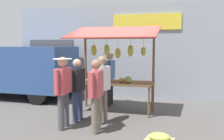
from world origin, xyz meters
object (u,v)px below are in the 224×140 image
Objects in this scene: shopper_with_ponytail at (102,85)px; shopper_in_grey_tee at (77,86)px; shopper_with_shopping_bag at (96,91)px; shopper_in_striped_shirt at (63,86)px; market_stall at (115,59)px; parked_van at (10,67)px; vendor_with_sunhat at (110,74)px.

shopper_in_grey_tee is (0.65, -0.01, -0.06)m from shopper_with_ponytail.
shopper_with_shopping_bag is 0.97× the size of shopper_with_ponytail.
market_stall is at bearing -24.62° from shopper_in_striped_shirt.
parked_van is (4.28, -2.16, 0.15)m from shopper_with_ponytail.
shopper_with_ponytail is (0.02, 1.19, -0.57)m from market_stall.
vendor_with_sunhat is 1.02× the size of shopper_with_ponytail.
vendor_with_sunhat is at bearing 23.11° from shopper_with_ponytail.
shopper_with_ponytail is at bearing 3.53° from shopper_with_shopping_bag.
vendor_with_sunhat is (0.37, -0.72, -0.53)m from market_stall.
market_stall reaches higher than shopper_with_shopping_bag.
market_stall is 1.50× the size of shopper_with_ponytail.
vendor_with_sunhat is at bearing 176.75° from parked_van.
market_stall reaches higher than parked_van.
market_stall reaches higher than shopper_in_striped_shirt.
market_stall is 0.57× the size of parked_van.
shopper_with_shopping_bag is 5.18m from parked_van.
shopper_in_grey_tee is (0.30, 1.90, -0.10)m from vendor_with_sunhat.
market_stall is 0.96m from vendor_with_sunhat.
shopper_with_shopping_bag is at bearing 9.13° from vendor_with_sunhat.
parked_van is at bearing -94.08° from vendor_with_sunhat.
vendor_with_sunhat is 1.93m from shopper_in_grey_tee.
vendor_with_sunhat reaches higher than shopper_with_shopping_bag.
market_stall is 1.93m from shopper_with_shopping_bag.
shopper_in_striped_shirt is 0.62m from shopper_in_grey_tee.
market_stall is at bearing -1.43° from shopper_with_shopping_bag.
shopper_with_shopping_bag is at bearing -94.12° from shopper_in_striped_shirt.
market_stall is 1.57× the size of shopper_in_grey_tee.
shopper_with_shopping_bag is 0.81m from shopper_in_striped_shirt.
market_stall is 4.43m from parked_van.
shopper_in_grey_tee is at bearing 45.32° from shopper_with_shopping_bag.
vendor_with_sunhat is at bearing -62.62° from market_stall.
shopper_with_shopping_bag is 0.97× the size of shopper_in_striped_shirt.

